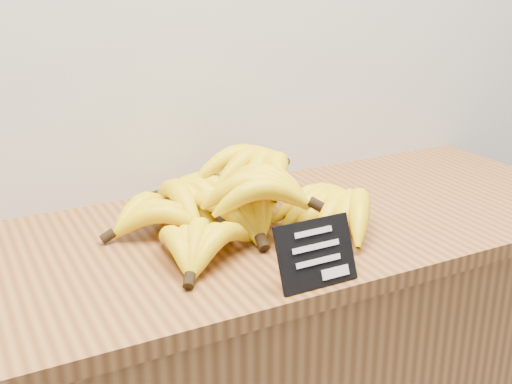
% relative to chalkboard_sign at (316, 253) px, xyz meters
% --- Properties ---
extents(counter_top, '(1.47, 0.54, 0.03)m').
position_rel_chalkboard_sign_xyz_m(counter_top, '(-0.01, 0.23, -0.06)').
color(counter_top, '#925B2D').
rests_on(counter_top, counter).
extents(chalkboard_sign, '(0.13, 0.04, 0.10)m').
position_rel_chalkboard_sign_xyz_m(chalkboard_sign, '(0.00, 0.00, 0.00)').
color(chalkboard_sign, black).
rests_on(chalkboard_sign, counter_top).
extents(banana_pile, '(0.51, 0.38, 0.13)m').
position_rel_chalkboard_sign_xyz_m(banana_pile, '(-0.01, 0.24, 0.00)').
color(banana_pile, yellow).
rests_on(banana_pile, counter_top).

